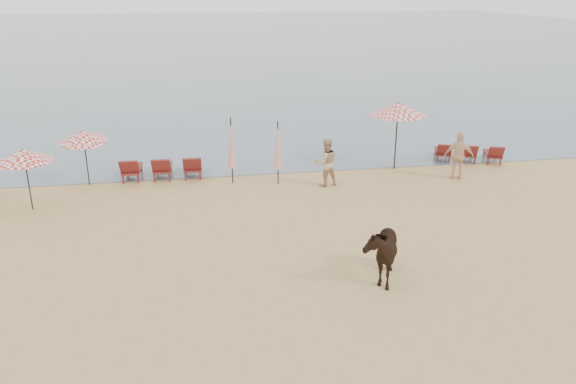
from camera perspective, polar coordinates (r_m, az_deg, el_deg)
name	(u,v)px	position (r m, az deg, el deg)	size (l,w,h in m)	color
ground	(325,315)	(12.80, 3.82, -12.35)	(120.00, 120.00, 0.00)	tan
sea	(207,33)	(90.77, -8.21, 15.69)	(160.00, 140.00, 0.06)	#51606B
lounger_cluster_left	(162,167)	(21.71, -12.67, 2.49)	(2.96, 1.77, 0.65)	maroon
lounger_cluster_right	(468,152)	(24.44, 17.83, 3.86)	(2.98, 2.33, 0.57)	maroon
umbrella_open_left_a	(24,156)	(19.61, -25.25, 3.37)	(1.80, 1.80, 2.05)	black
umbrella_open_left_b	(83,136)	(21.38, -20.08, 5.35)	(1.67, 1.70, 2.12)	black
umbrella_open_right	(398,109)	(22.24, 11.12, 8.29)	(2.20, 2.20, 2.69)	black
umbrella_closed_left	(231,143)	(20.48, -5.78, 4.95)	(0.30, 0.30, 2.47)	black
umbrella_closed_right	(278,146)	(20.31, -1.03, 4.73)	(0.29, 0.29, 2.36)	black
cow	(380,250)	(14.06, 9.32, -5.81)	(0.84, 1.83, 1.55)	black
beachgoer_right_a	(326,162)	(20.35, 3.88, 3.03)	(0.86, 0.67, 1.76)	tan
beachgoer_right_b	(459,156)	(21.95, 16.97, 3.52)	(1.05, 0.44, 1.80)	#DAB188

